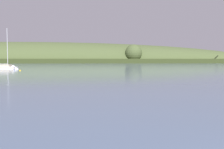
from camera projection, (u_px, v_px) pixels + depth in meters
far_shoreline_hill at (32, 63)px, 239.76m from camera, size 596.52×91.51×38.47m
sailboat_near_mooring at (8, 68)px, 80.18m from camera, size 8.28×3.84×13.76m
mooring_buoy_foreground at (20, 71)px, 69.04m from camera, size 0.48×0.48×0.56m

